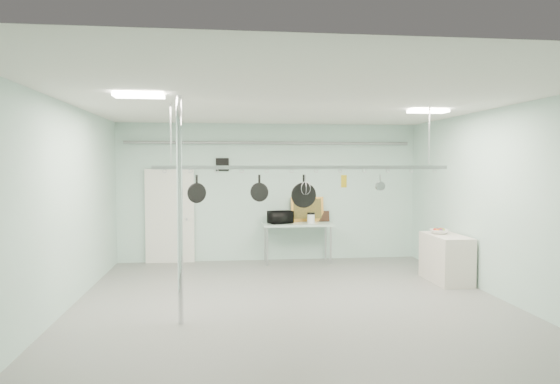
{
  "coord_description": "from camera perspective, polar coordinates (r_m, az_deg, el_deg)",
  "views": [
    {
      "loc": [
        -1.12,
        -7.63,
        2.24
      ],
      "look_at": [
        -0.11,
        1.0,
        1.77
      ],
      "focal_mm": 32.0,
      "sensor_mm": 36.0,
      "label": 1
    }
  ],
  "objects": [
    {
      "name": "painting_small",
      "position": [
        11.84,
        4.93,
        -2.77
      ],
      "size": [
        0.3,
        0.09,
        0.25
      ],
      "primitive_type": "cube",
      "rotation": [
        -0.17,
        0.0,
        0.02
      ],
      "color": "#311C11",
      "rests_on": "prep_table"
    },
    {
      "name": "back_wall",
      "position": [
        11.69,
        -1.19,
        -0.03
      ],
      "size": [
        7.0,
        0.02,
        3.2
      ],
      "primitive_type": "cube",
      "color": "silver",
      "rests_on": "floor"
    },
    {
      "name": "pot_rack",
      "position": [
        8.04,
        2.75,
        3.04
      ],
      "size": [
        4.8,
        0.06,
        1.0
      ],
      "color": "#B7B7BC",
      "rests_on": "ceiling"
    },
    {
      "name": "chrome_pole",
      "position": [
        7.09,
        -11.38,
        -2.13
      ],
      "size": [
        0.08,
        0.08,
        3.2
      ],
      "primitive_type": "cylinder",
      "color": "silver",
      "rests_on": "floor"
    },
    {
      "name": "microwave",
      "position": [
        11.4,
        0.04,
        -2.89
      ],
      "size": [
        0.61,
        0.5,
        0.29
      ],
      "primitive_type": "imported",
      "rotation": [
        0.0,
        0.0,
        3.48
      ],
      "color": "black",
      "rests_on": "prep_table"
    },
    {
      "name": "painting_large",
      "position": [
        11.75,
        3.14,
        -2.0
      ],
      "size": [
        0.79,
        0.19,
        0.58
      ],
      "primitive_type": "cube",
      "rotation": [
        -0.14,
        0.0,
        0.08
      ],
      "color": "#C28234",
      "rests_on": "prep_table"
    },
    {
      "name": "skillet_mid",
      "position": [
        7.96,
        -2.38,
        0.46
      ],
      "size": [
        0.3,
        0.18,
        0.43
      ],
      "primitive_type": null,
      "rotation": [
        0.0,
        0.0,
        -0.42
      ],
      "color": "black",
      "rests_on": "pot_rack"
    },
    {
      "name": "ceiling",
      "position": [
        7.77,
        1.66,
        10.13
      ],
      "size": [
        7.0,
        8.0,
        0.02
      ],
      "primitive_type": "cube",
      "color": "silver",
      "rests_on": "back_wall"
    },
    {
      "name": "right_wall",
      "position": [
        8.94,
        24.37,
        -1.27
      ],
      "size": [
        0.02,
        8.0,
        3.2
      ],
      "primitive_type": "cube",
      "color": "silver",
      "rests_on": "floor"
    },
    {
      "name": "fruit_cluster",
      "position": [
        10.21,
        17.72,
        -4.11
      ],
      "size": [
        0.24,
        0.24,
        0.09
      ],
      "primitive_type": null,
      "color": "#AB0F15",
      "rests_on": "fruit_bowl"
    },
    {
      "name": "whisk",
      "position": [
        8.05,
        2.89,
        0.79
      ],
      "size": [
        0.22,
        0.22,
        0.34
      ],
      "primitive_type": null,
      "rotation": [
        0.0,
        0.0,
        0.04
      ],
      "color": "#BBBABF",
      "rests_on": "pot_rack"
    },
    {
      "name": "prep_table",
      "position": [
        11.45,
        2.0,
        -3.95
      ],
      "size": [
        1.6,
        0.7,
        0.91
      ],
      "color": "#AAC9B5",
      "rests_on": "floor"
    },
    {
      "name": "floor",
      "position": [
        8.03,
        1.62,
        -13.08
      ],
      "size": [
        8.0,
        8.0,
        0.0
      ],
      "primitive_type": "plane",
      "color": "gray",
      "rests_on": "ground"
    },
    {
      "name": "grater",
      "position": [
        8.18,
        7.31,
        1.23
      ],
      "size": [
        0.09,
        0.05,
        0.22
      ],
      "primitive_type": null,
      "rotation": [
        0.0,
        0.0,
        -0.35
      ],
      "color": "gold",
      "rests_on": "pot_rack"
    },
    {
      "name": "fruit_bowl",
      "position": [
        10.21,
        17.72,
        -4.33
      ],
      "size": [
        0.44,
        0.44,
        0.09
      ],
      "primitive_type": "imported",
      "rotation": [
        0.0,
        0.0,
        -0.3
      ],
      "color": "white",
      "rests_on": "side_cabinet"
    },
    {
      "name": "door",
      "position": [
        11.69,
        -12.47,
        -2.8
      ],
      "size": [
        1.1,
        0.1,
        2.2
      ],
      "primitive_type": "cube",
      "color": "silver",
      "rests_on": "floor"
    },
    {
      "name": "coffee_canister",
      "position": [
        11.46,
        3.56,
        -3.07
      ],
      "size": [
        0.18,
        0.18,
        0.21
      ],
      "primitive_type": "cylinder",
      "rotation": [
        0.0,
        0.0,
        -0.06
      ],
      "color": "white",
      "rests_on": "prep_table"
    },
    {
      "name": "saucepan",
      "position": [
        8.35,
        11.38,
        1.1
      ],
      "size": [
        0.17,
        0.12,
        0.26
      ],
      "primitive_type": null,
      "rotation": [
        0.0,
        0.0,
        0.29
      ],
      "color": "silver",
      "rests_on": "pot_rack"
    },
    {
      "name": "wall_vent",
      "position": [
        11.6,
        -6.61,
        3.14
      ],
      "size": [
        0.3,
        0.04,
        0.3
      ],
      "primitive_type": "cube",
      "color": "black",
      "rests_on": "back_wall"
    },
    {
      "name": "light_panel_left",
      "position": [
        6.98,
        -15.82,
        10.57
      ],
      "size": [
        0.65,
        0.3,
        0.05
      ],
      "primitive_type": "cube",
      "color": "white",
      "rests_on": "ceiling"
    },
    {
      "name": "skillet_right",
      "position": [
        8.05,
        2.73,
        0.06
      ],
      "size": [
        0.41,
        0.08,
        0.55
      ],
      "primitive_type": null,
      "rotation": [
        0.0,
        0.0,
        0.04
      ],
      "color": "black",
      "rests_on": "pot_rack"
    },
    {
      "name": "light_panel_right",
      "position": [
        9.0,
        16.56,
        8.85
      ],
      "size": [
        0.65,
        0.3,
        0.05
      ],
      "primitive_type": "cube",
      "color": "white",
      "rests_on": "ceiling"
    },
    {
      "name": "conduit_pipe",
      "position": [
        11.6,
        -1.16,
        5.63
      ],
      "size": [
        6.6,
        0.07,
        0.07
      ],
      "primitive_type": "cylinder",
      "rotation": [
        0.0,
        1.57,
        0.0
      ],
      "color": "gray",
      "rests_on": "back_wall"
    },
    {
      "name": "side_cabinet",
      "position": [
        10.15,
        18.45,
        -7.21
      ],
      "size": [
        0.6,
        1.2,
        0.9
      ],
      "primitive_type": "cube",
      "color": "beige",
      "rests_on": "floor"
    },
    {
      "name": "skillet_left",
      "position": [
        7.95,
        -9.49,
        0.38
      ],
      "size": [
        0.31,
        0.2,
        0.44
      ],
      "primitive_type": null,
      "rotation": [
        0.0,
        0.0,
        0.47
      ],
      "color": "black",
      "rests_on": "pot_rack"
    }
  ]
}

